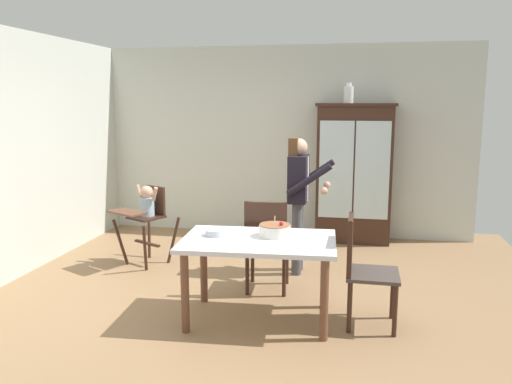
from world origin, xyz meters
TOP-DOWN VIEW (x-y plane):
  - ground_plane at (0.00, 0.00)m, footprint 6.24×6.24m
  - wall_back at (0.00, 2.63)m, footprint 5.32×0.06m
  - china_cabinet at (1.00, 2.37)m, footprint 1.06×0.48m
  - ceramic_vase at (0.90, 2.37)m, footprint 0.13×0.13m
  - high_chair_with_toddler at (-1.39, 0.87)m, footprint 0.77×0.83m
  - adult_person at (0.41, 0.91)m, footprint 0.50×0.49m
  - dining_table at (0.21, -0.44)m, footprint 1.38×0.94m
  - birthday_cake at (0.33, -0.31)m, footprint 0.28×0.28m
  - serving_bowl at (-0.20, -0.39)m, footprint 0.18×0.18m
  - dining_chair_far_side at (0.17, 0.21)m, footprint 0.46×0.46m
  - dining_chair_right_end at (1.09, -0.37)m, footprint 0.45×0.45m

SIDE VIEW (x-z plane):
  - ground_plane at x=0.00m, z-range 0.00..0.00m
  - dining_chair_far_side at x=0.17m, z-range 0.08..1.04m
  - dining_chair_right_end at x=1.09m, z-range 0.08..1.04m
  - dining_table at x=0.21m, z-range 0.26..1.00m
  - high_chair_with_toddler at x=-1.39m, z-range 0.18..1.13m
  - serving_bowl at x=-0.20m, z-range 0.74..0.79m
  - birthday_cake at x=0.33m, z-range 0.70..0.89m
  - china_cabinet at x=1.00m, z-range 0.01..1.91m
  - adult_person at x=0.41m, z-range 0.20..1.73m
  - wall_back at x=0.00m, z-range 0.00..2.70m
  - ceramic_vase at x=0.90m, z-range 1.88..2.15m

